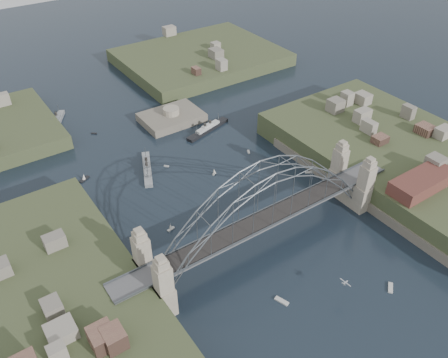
% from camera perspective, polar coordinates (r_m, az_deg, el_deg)
% --- Properties ---
extents(ground, '(500.00, 500.00, 0.00)m').
position_cam_1_polar(ground, '(123.07, 4.80, -7.89)').
color(ground, black).
rests_on(ground, ground).
extents(bridge, '(84.00, 13.80, 24.60)m').
position_cam_1_polar(bridge, '(114.74, 5.11, -3.53)').
color(bridge, '#525154').
rests_on(bridge, ground).
extents(shore_west, '(50.50, 90.00, 12.00)m').
position_cam_1_polar(shore_west, '(107.15, -21.43, -18.99)').
color(shore_west, '#363F22').
rests_on(shore_west, ground).
extents(shore_east, '(50.50, 90.00, 12.00)m').
position_cam_1_polar(shore_east, '(157.19, 21.43, 1.53)').
color(shore_east, '#363F22').
rests_on(shore_east, ground).
extents(headland_ne, '(70.00, 55.00, 9.50)m').
position_cam_1_polar(headland_ne, '(223.30, -2.91, 14.31)').
color(headland_ne, '#363F22').
rests_on(headland_ne, ground).
extents(fort_island, '(22.00, 16.00, 9.40)m').
position_cam_1_polar(fort_island, '(175.63, -6.46, 7.05)').
color(fort_island, '#5E574A').
rests_on(fort_island, ground).
extents(wharf_shed, '(20.00, 8.00, 4.00)m').
position_cam_1_polar(wharf_shed, '(137.41, 23.32, -0.35)').
color(wharf_shed, '#592D26').
rests_on(wharf_shed, shore_east).
extents(finger_pier, '(4.00, 22.00, 1.40)m').
position_cam_1_polar(finger_pier, '(134.70, 25.82, -7.21)').
color(finger_pier, '#525154').
rests_on(finger_pier, ground).
extents(naval_cruiser_near, '(9.57, 17.83, 5.51)m').
position_cam_1_polar(naval_cruiser_near, '(149.10, -9.49, 1.30)').
color(naval_cruiser_near, gray).
rests_on(naval_cruiser_near, ground).
extents(naval_cruiser_far, '(10.45, 15.74, 5.69)m').
position_cam_1_polar(naval_cruiser_far, '(182.84, -19.97, 6.66)').
color(naval_cruiser_far, gray).
rests_on(naval_cruiser_far, ground).
extents(ocean_liner, '(19.89, 8.06, 4.89)m').
position_cam_1_polar(ocean_liner, '(168.03, -2.02, 6.23)').
color(ocean_liner, black).
rests_on(ocean_liner, ground).
extents(aeroplane, '(1.63, 3.05, 0.44)m').
position_cam_1_polar(aeroplane, '(110.17, 14.74, -12.32)').
color(aeroplane, silver).
extents(small_boat_a, '(2.41, 1.33, 2.38)m').
position_cam_1_polar(small_boat_a, '(126.54, -6.61, -5.95)').
color(small_boat_a, '#B8B8B3').
rests_on(small_boat_a, ground).
extents(small_boat_b, '(1.65, 1.49, 2.38)m').
position_cam_1_polar(small_boat_b, '(145.35, -1.23, 0.90)').
color(small_boat_b, '#B8B8B3').
rests_on(small_boat_b, ground).
extents(small_boat_c, '(2.18, 3.59, 0.45)m').
position_cam_1_polar(small_boat_c, '(110.68, 7.14, -14.76)').
color(small_boat_c, '#B8B8B3').
rests_on(small_boat_c, ground).
extents(small_boat_d, '(1.59, 2.19, 0.45)m').
position_cam_1_polar(small_boat_d, '(156.34, 3.06, 3.35)').
color(small_boat_d, '#B8B8B3').
rests_on(small_boat_d, ground).
extents(small_boat_e, '(3.86, 2.85, 2.38)m').
position_cam_1_polar(small_boat_e, '(149.73, -16.93, 0.11)').
color(small_boat_e, '#B8B8B3').
rests_on(small_boat_e, ground).
extents(small_boat_f, '(1.45, 1.59, 0.45)m').
position_cam_1_polar(small_boat_f, '(150.44, -7.13, 1.58)').
color(small_boat_f, '#B8B8B3').
rests_on(small_boat_f, ground).
extents(small_boat_g, '(3.14, 2.81, 0.45)m').
position_cam_1_polar(small_boat_g, '(119.08, 19.90, -12.55)').
color(small_boat_g, '#B8B8B3').
rests_on(small_boat_g, ground).
extents(small_boat_h, '(1.94, 1.80, 0.45)m').
position_cam_1_polar(small_boat_h, '(172.76, -15.78, 5.45)').
color(small_boat_h, '#B8B8B3').
rests_on(small_boat_h, ground).
extents(small_boat_i, '(2.24, 1.77, 0.45)m').
position_cam_1_polar(small_boat_i, '(148.90, 10.41, 0.79)').
color(small_boat_i, '#B8B8B3').
rests_on(small_boat_i, ground).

